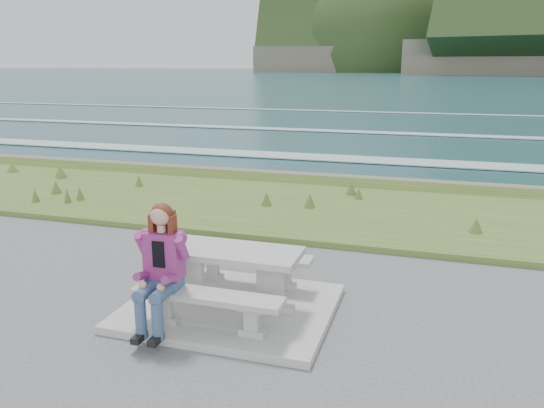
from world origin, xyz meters
name	(u,v)px	position (x,y,z in m)	size (l,w,h in m)	color
concrete_slab	(230,307)	(0.00, 0.00, 0.05)	(2.60, 2.10, 0.10)	#A3A39E
picnic_table	(229,261)	(0.00, 0.00, 0.68)	(1.80, 0.75, 0.75)	#A3A39E
bench_landward	(207,301)	(0.00, -0.70, 0.45)	(1.80, 0.35, 0.45)	#A3A39E
bench_seaward	(248,260)	(0.00, 0.70, 0.45)	(1.80, 0.35, 0.45)	#A3A39E
grass_verge	(316,212)	(0.00, 5.00, 0.00)	(160.00, 4.50, 0.22)	#345A21
shore_drop	(340,184)	(0.00, 7.90, 0.00)	(160.00, 0.80, 2.20)	brown
ocean	(392,152)	(0.00, 25.09, -1.74)	(1600.00, 1600.00, 0.09)	#1B454D
seated_woman	(159,285)	(-0.53, -0.84, 0.64)	(0.44, 0.75, 1.47)	navy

